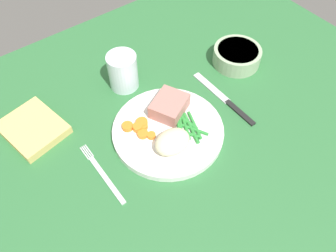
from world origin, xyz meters
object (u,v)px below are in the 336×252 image
(water_glass, at_px, (123,73))
(salad_bowl, at_px, (237,55))
(knife, at_px, (225,99))
(dinner_plate, at_px, (168,131))
(meat_portion, at_px, (169,106))
(napkin, at_px, (33,128))
(fork, at_px, (102,174))

(water_glass, xyz_separation_m, salad_bowl, (0.28, -0.11, -0.01))
(knife, bearing_deg, dinner_plate, 179.48)
(dinner_plate, distance_m, knife, 0.17)
(meat_portion, xyz_separation_m, napkin, (-0.27, 0.15, -0.02))
(salad_bowl, bearing_deg, knife, -144.81)
(napkin, bearing_deg, knife, -24.96)
(meat_portion, xyz_separation_m, knife, (0.14, -0.04, -0.03))
(dinner_plate, height_order, salad_bowl, salad_bowl)
(napkin, bearing_deg, salad_bowl, -11.73)
(meat_portion, height_order, salad_bowl, meat_portion)
(knife, relative_size, water_glass, 2.25)
(dinner_plate, relative_size, napkin, 1.83)
(meat_portion, distance_m, salad_bowl, 0.25)
(dinner_plate, height_order, knife, dinner_plate)
(fork, bearing_deg, water_glass, 51.11)
(dinner_plate, xyz_separation_m, salad_bowl, (0.28, 0.08, 0.02))
(napkin, bearing_deg, fork, -70.67)
(knife, bearing_deg, salad_bowl, 35.64)
(knife, height_order, salad_bowl, salad_bowl)
(meat_portion, relative_size, salad_bowl, 0.65)
(dinner_plate, bearing_deg, napkin, 141.84)
(dinner_plate, distance_m, fork, 0.17)
(fork, xyz_separation_m, water_glass, (0.17, 0.19, 0.04))
(fork, relative_size, salad_bowl, 1.35)
(salad_bowl, relative_size, napkin, 0.91)
(fork, xyz_separation_m, salad_bowl, (0.45, 0.08, 0.02))
(dinner_plate, relative_size, meat_portion, 3.07)
(dinner_plate, height_order, meat_portion, meat_portion)
(meat_portion, distance_m, fork, 0.21)
(meat_portion, bearing_deg, napkin, 151.43)
(fork, height_order, napkin, napkin)
(dinner_plate, distance_m, napkin, 0.30)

